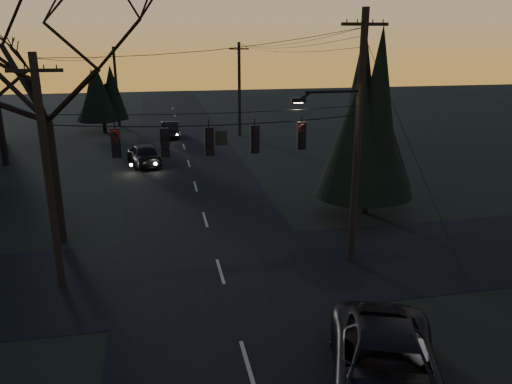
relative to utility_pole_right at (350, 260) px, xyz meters
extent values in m
cube|color=black|center=(-5.50, 10.00, 0.01)|extent=(8.00, 120.00, 0.02)
cube|color=black|center=(-5.50, 0.00, 0.01)|extent=(60.00, 7.00, 0.02)
cylinder|color=black|center=(-5.75, 0.00, 6.10)|extent=(11.50, 0.04, 0.04)
cylinder|color=black|center=(-12.19, 4.40, 2.77)|extent=(0.44, 0.44, 5.53)
cylinder|color=black|center=(2.96, 5.46, 0.80)|extent=(0.36, 0.36, 1.60)
cone|color=black|center=(2.96, 5.46, 4.75)|extent=(4.40, 4.40, 7.11)
cylinder|color=black|center=(-18.62, 20.30, 2.43)|extent=(0.44, 0.44, 4.86)
cylinder|color=black|center=(-12.65, 32.24, 0.80)|extent=(0.36, 0.36, 1.60)
cone|color=black|center=(-12.65, 32.24, 3.52)|extent=(3.81, 3.81, 4.65)
imported|color=black|center=(-2.30, -8.14, 0.85)|extent=(4.71, 6.68, 1.69)
imported|color=black|center=(-8.70, 18.29, 0.81)|extent=(2.81, 5.01, 1.61)
imported|color=black|center=(-6.46, 28.76, 0.73)|extent=(1.69, 4.48, 1.46)
camera|label=1|loc=(-7.65, -17.98, 8.97)|focal=35.00mm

